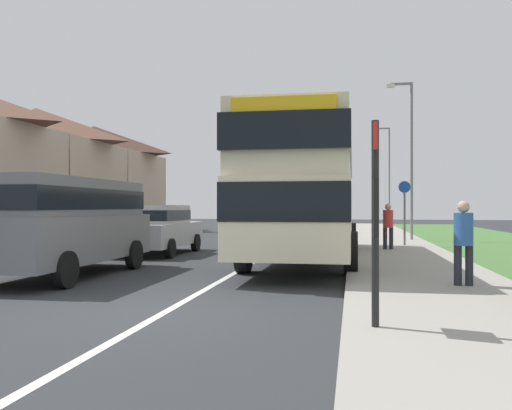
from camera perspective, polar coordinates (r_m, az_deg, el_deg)
The scene contains 12 objects.
ground_plane at distance 8.42m, azimuth -9.23°, elevation -10.87°, with size 120.00×120.00×0.00m, color #2D3033.
lane_marking_centre at distance 16.12m, azimuth 0.26°, elevation -5.72°, with size 0.14×60.00×0.01m, color silver.
pavement_near_side at distance 13.97m, azimuth 16.14°, elevation -6.34°, with size 3.20×68.00×0.12m, color #9E998E.
double_decker_bus at distance 15.75m, azimuth 5.37°, elevation 1.94°, with size 2.80×11.18×3.70m.
parked_van_grey at distance 12.93m, azimuth -19.36°, elevation -1.33°, with size 2.11×5.35×2.18m.
parked_car_silver at distance 18.23m, azimuth -10.33°, elevation -2.29°, with size 2.00×4.43×1.61m.
pedestrian_at_stop at distance 10.70m, azimuth 20.84°, elevation -3.31°, with size 0.34×0.34×1.67m.
pedestrian_walking_away at distance 19.07m, azimuth 13.63°, elevation -1.94°, with size 0.34×0.34×1.67m.
bus_stop_sign at distance 6.72m, azimuth 12.35°, elevation -0.36°, with size 0.09×0.52×2.60m.
cycle_route_sign at distance 21.16m, azimuth 15.25°, elevation -0.54°, with size 0.44×0.08×2.52m.
street_lamp_mid at distance 25.00m, azimuth 15.69°, elevation 5.55°, with size 1.14×0.20×7.02m.
street_lamp_far at distance 43.98m, azimuth 13.62°, elevation 3.56°, with size 1.14×0.20×7.75m.
Camera 1 is at (2.73, -7.81, 1.56)m, focal length 38.32 mm.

